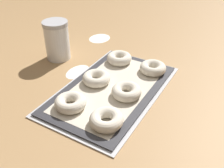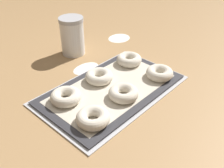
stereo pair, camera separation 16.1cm
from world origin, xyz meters
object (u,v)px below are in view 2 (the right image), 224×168
Objects in this scene: bagel_front_center at (124,92)px; bagel_back_center at (99,76)px; bagel_front_right at (159,73)px; flour_canister at (72,36)px; bagel_front_left at (93,118)px; baking_tray at (112,90)px; bagel_back_left at (66,97)px; bagel_back_right at (129,59)px.

bagel_front_center is 1.00× the size of bagel_back_center.
flour_canister is at bearing 101.06° from bagel_front_right.
bagel_front_left is 0.62× the size of flour_canister.
baking_tray is 5.12× the size of bagel_front_center.
bagel_front_center is at bearing -40.39° from bagel_back_left.
flour_canister is (-0.08, 0.39, 0.05)m from bagel_front_right.
bagel_back_center is 0.27m from flour_canister.
bagel_front_left is 0.22m from bagel_back_center.
bagel_front_left is 1.00× the size of bagel_front_right.
bagel_front_left is at bearing -94.46° from bagel_back_left.
flour_canister is at bearing 74.82° from bagel_front_center.
flour_canister is at bearing 45.81° from bagel_back_left.
bagel_front_center is 0.19m from bagel_back_left.
bagel_back_left is at bearing -178.71° from bagel_back_right.
bagel_front_left is 1.00× the size of bagel_front_center.
bagel_front_left is 1.00× the size of bagel_back_left.
bagel_back_center and bagel_back_right have the same top height.
bagel_back_left is (-0.15, 0.06, 0.02)m from baking_tray.
bagel_back_right is (0.17, 0.07, 0.02)m from baking_tray.
bagel_front_center and bagel_back_center have the same top height.
bagel_back_left and bagel_back_center have the same top height.
bagel_back_left is 1.00× the size of bagel_back_center.
bagel_front_center is at bearing -95.40° from bagel_back_center.
bagel_back_center reaches higher than baking_tray.
bagel_back_right is (0.00, 0.15, 0.00)m from bagel_front_right.
bagel_front_right is (0.18, -0.02, 0.00)m from bagel_front_center.
bagel_front_center and bagel_back_left have the same top height.
bagel_back_center is at bearing 86.83° from baking_tray.
baking_tray is 0.18m from bagel_front_left.
bagel_back_right is at bearing -72.14° from flour_canister.
bagel_front_left is 1.00× the size of bagel_back_center.
flour_canister is (-0.08, 0.25, 0.05)m from bagel_back_right.
baking_tray is 5.12× the size of bagel_front_left.
bagel_front_left and bagel_back_center have the same top height.
bagel_front_right is (0.34, -0.00, 0.00)m from bagel_front_left.
bagel_front_right and bagel_back_center have the same top height.
bagel_back_right is (0.33, 0.01, 0.00)m from bagel_back_left.
bagel_back_center is 0.62× the size of flour_canister.
bagel_back_right is at bearing 23.21° from bagel_front_left.
bagel_front_center reaches higher than baking_tray.
bagel_back_center is at bearing 84.60° from bagel_front_center.
flour_canister is (0.25, 0.25, 0.05)m from bagel_back_left.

